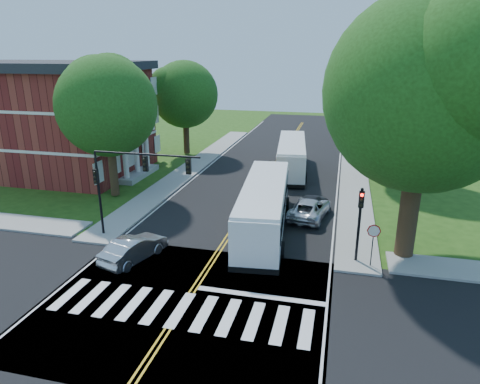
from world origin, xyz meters
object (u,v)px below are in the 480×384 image
(hatchback, at_px, (134,248))
(dark_sedan, at_px, (311,204))
(signal_nw, at_px, (130,175))
(signal_ne, at_px, (360,215))
(bus_follow, at_px, (292,156))
(bus_lead, at_px, (264,206))
(suv, at_px, (310,208))

(hatchback, height_order, dark_sedan, hatchback)
(signal_nw, relative_size, signal_ne, 1.62)
(signal_ne, bearing_deg, hatchback, -167.89)
(bus_follow, bearing_deg, hatchback, 66.68)
(bus_lead, bearing_deg, signal_ne, 145.55)
(signal_nw, bearing_deg, hatchback, -63.40)
(suv, bearing_deg, bus_lead, 57.61)
(suv, relative_size, dark_sedan, 1.16)
(bus_lead, height_order, bus_follow, bus_lead)
(hatchback, relative_size, dark_sedan, 1.00)
(hatchback, xyz_separation_m, dark_sedan, (9.47, 10.53, -0.09))
(signal_nw, bearing_deg, suv, 31.25)
(dark_sedan, bearing_deg, signal_ne, 123.67)
(bus_lead, relative_size, bus_follow, 1.06)
(hatchback, bearing_deg, dark_sedan, -115.52)
(signal_ne, relative_size, hatchback, 0.99)
(bus_follow, distance_m, suv, 12.64)
(signal_nw, xyz_separation_m, hatchback, (1.36, -2.71, -3.64))
(bus_lead, xyz_separation_m, hatchback, (-6.60, -6.08, -1.03))
(bus_follow, bearing_deg, suv, 96.91)
(bus_lead, distance_m, dark_sedan, 5.41)
(hatchback, height_order, suv, hatchback)
(suv, bearing_deg, hatchback, 53.78)
(bus_lead, relative_size, hatchback, 2.96)
(hatchback, bearing_deg, suv, -119.10)
(signal_nw, bearing_deg, dark_sedan, 35.83)
(bus_follow, xyz_separation_m, hatchback, (-6.53, -21.54, -0.94))
(suv, bearing_deg, dark_sedan, -81.66)
(bus_lead, height_order, hatchback, bus_lead)
(signal_ne, relative_size, bus_lead, 0.34)
(signal_nw, distance_m, suv, 13.16)
(bus_follow, distance_m, dark_sedan, 11.44)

